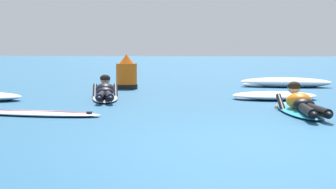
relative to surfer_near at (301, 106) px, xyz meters
name	(u,v)px	position (x,y,z in m)	size (l,w,h in m)	color
ground_plane	(266,86)	(-0.40, 6.96, -0.13)	(120.00, 120.00, 0.00)	#235B84
surfer_near	(301,106)	(0.00, 0.00, 0.00)	(0.86, 2.71, 0.53)	#2DB2D1
surfer_far	(105,93)	(-3.75, 2.09, 0.00)	(1.08, 2.64, 0.54)	silver
drifting_surfboard	(36,113)	(-4.13, -0.81, -0.10)	(2.24, 0.79, 0.16)	silver
whitewater_front	(286,83)	(0.12, 6.48, -0.01)	(2.49, 1.12, 0.26)	white
whitewater_back	(274,96)	(-0.32, 2.64, -0.06)	(1.79, 1.27, 0.16)	white
channel_marker_buoy	(127,76)	(-3.98, 5.18, 0.21)	(0.57, 0.57, 0.90)	#EA5B0F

